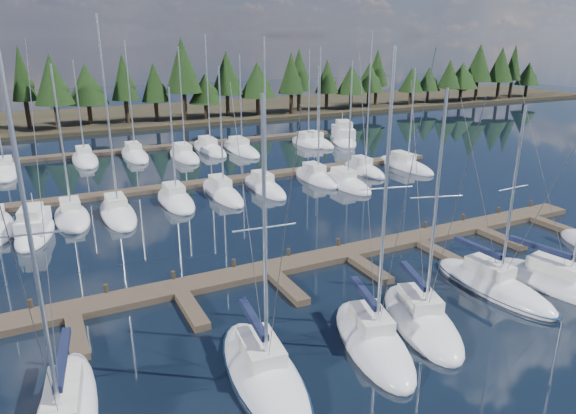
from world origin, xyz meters
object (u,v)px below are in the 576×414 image
main_dock (351,256)px  front_sailboat_2 (373,340)px  front_sailboat_5 (560,285)px  motor_yacht_right (343,138)px  front_sailboat_4 (493,285)px  front_sailboat_1 (264,372)px  motor_yacht_left (35,230)px  front_sailboat_3 (421,320)px

main_dock → front_sailboat_2: bearing=-117.1°
front_sailboat_2 → front_sailboat_5: bearing=-0.4°
front_sailboat_5 → motor_yacht_right: front_sailboat_5 is taller
front_sailboat_4 → front_sailboat_5: (3.74, -1.76, 0.01)m
motor_yacht_right → front_sailboat_1: bearing=-126.0°
front_sailboat_5 → motor_yacht_left: front_sailboat_5 is taller
front_sailboat_1 → front_sailboat_4: front_sailboat_1 is taller
main_dock → front_sailboat_1: front_sailboat_1 is taller
motor_yacht_left → front_sailboat_5: bearing=-40.4°
front_sailboat_3 → motor_yacht_right: size_ratio=1.24×
main_dock → front_sailboat_2: (-4.80, -9.37, 0.10)m
main_dock → front_sailboat_2: front_sailboat_2 is taller
front_sailboat_3 → motor_yacht_right: front_sailboat_3 is taller
front_sailboat_2 → motor_yacht_left: (-14.70, 24.16, 0.14)m
front_sailboat_2 → front_sailboat_5: 13.81m
motor_yacht_right → front_sailboat_4: bearing=-111.0°
main_dock → front_sailboat_5: front_sailboat_5 is taller
main_dock → front_sailboat_3: bearing=-98.4°
main_dock → front_sailboat_1: bearing=-139.2°
main_dock → motor_yacht_right: bearing=58.4°
front_sailboat_2 → front_sailboat_3: front_sailboat_2 is taller
main_dock → motor_yacht_right: motor_yacht_right is taller
front_sailboat_4 → front_sailboat_5: bearing=-25.3°
front_sailboat_4 → front_sailboat_5: front_sailboat_5 is taller
main_dock → front_sailboat_4: size_ratio=3.67×
front_sailboat_2 → motor_yacht_left: front_sailboat_2 is taller
front_sailboat_4 → motor_yacht_left: bearing=137.8°
motor_yacht_right → front_sailboat_2: bearing=-120.7°
front_sailboat_5 → main_dock: bearing=133.5°
front_sailboat_2 → front_sailboat_5: size_ratio=1.15×
main_dock → front_sailboat_2: size_ratio=2.90×
main_dock → front_sailboat_4: (5.27, -7.71, 0.07)m
main_dock → front_sailboat_3: 8.99m
front_sailboat_1 → front_sailboat_4: 16.06m
front_sailboat_5 → motor_yacht_right: 46.84m
front_sailboat_3 → motor_yacht_right: 50.14m
main_dock → front_sailboat_1: (-10.71, -9.26, 0.07)m
front_sailboat_2 → motor_yacht_right: (26.67, 44.93, 0.25)m
front_sailboat_1 → front_sailboat_5: front_sailboat_1 is taller
front_sailboat_2 → front_sailboat_5: (13.81, -0.10, -0.02)m
front_sailboat_3 → motor_yacht_left: front_sailboat_3 is taller
main_dock → front_sailboat_4: front_sailboat_4 is taller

